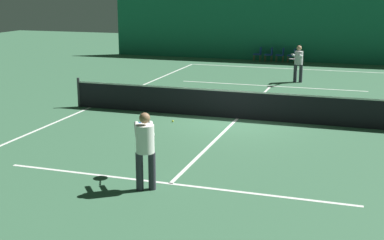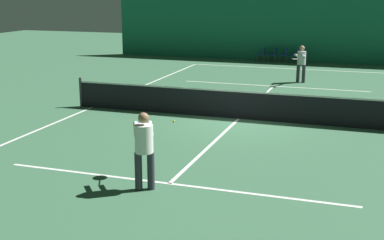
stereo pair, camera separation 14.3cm
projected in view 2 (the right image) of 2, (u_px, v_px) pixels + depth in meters
The scene contains 15 objects.
ground_plane at pixel (239, 119), 17.80m from camera, with size 60.00×60.00×0.00m, color #386647.
backdrop_curtain at pixel (301, 30), 31.03m from camera, with size 23.00×0.12×3.66m.
court_line_baseline_far at pixel (292, 69), 28.73m from camera, with size 11.00×0.10×0.00m.
court_line_service_far at pixel (274, 86), 23.68m from camera, with size 8.25×0.10×0.00m.
court_line_service_near at pixel (169, 183), 11.92m from camera, with size 8.25×0.10×0.00m.
court_line_sideline_left at pixel (92, 107), 19.52m from camera, with size 0.10×23.80×0.00m.
court_line_centre at pixel (239, 119), 17.80m from camera, with size 0.10×12.80×0.00m.
tennis_net at pixel (239, 104), 17.68m from camera, with size 12.00×0.10×1.07m.
player_near at pixel (144, 145), 11.38m from camera, with size 0.94×1.39×1.71m.
player_far at pixel (301, 61), 24.37m from camera, with size 0.58×1.40×1.69m.
courtside_chair_0 at pixel (262, 53), 31.52m from camera, with size 0.44×0.44×0.84m.
courtside_chair_1 at pixel (273, 54), 31.31m from camera, with size 0.44×0.44×0.84m.
courtside_chair_2 at pixel (285, 54), 31.10m from camera, with size 0.44×0.44×0.84m.
courtside_chair_3 at pixel (296, 54), 30.89m from camera, with size 0.44×0.44×0.84m.
tennis_ball at pixel (174, 121), 17.37m from camera, with size 0.07×0.07×0.07m.
Camera 2 is at (4.10, -16.87, 4.26)m, focal length 50.00 mm.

